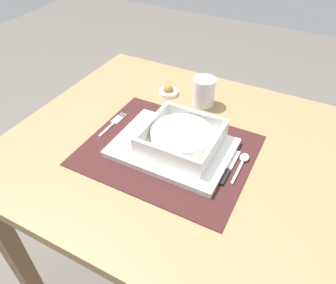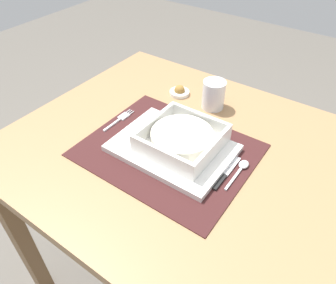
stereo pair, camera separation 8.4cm
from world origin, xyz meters
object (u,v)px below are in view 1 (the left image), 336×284
object	(u,v)px
porridge_bowl	(182,138)
spoon	(243,161)
fork	(114,123)
butter_knife	(229,169)
dining_table	(177,170)
drinking_glass	(204,93)
condiment_saucer	(168,91)
bread_knife	(221,164)

from	to	relation	value
porridge_bowl	spoon	bearing A→B (deg)	9.29
fork	butter_knife	distance (m)	0.37
fork	dining_table	bearing A→B (deg)	2.16
drinking_glass	porridge_bowl	bearing A→B (deg)	-81.55
fork	drinking_glass	world-z (taller)	drinking_glass
spoon	porridge_bowl	bearing A→B (deg)	-174.68
butter_knife	condiment_saucer	xyz separation A→B (m)	(-0.30, 0.25, 0.00)
porridge_bowl	spoon	xyz separation A→B (m)	(0.16, 0.03, -0.03)
butter_knife	bread_knife	world-z (taller)	same
dining_table	porridge_bowl	world-z (taller)	porridge_bowl
porridge_bowl	butter_knife	size ratio (longest dim) A/B	1.40
condiment_saucer	butter_knife	bearing A→B (deg)	-39.62
drinking_glass	butter_knife	bearing A→B (deg)	-54.85
spoon	drinking_glass	distance (m)	0.29
dining_table	spoon	bearing A→B (deg)	2.82
bread_knife	condiment_saucer	world-z (taller)	condiment_saucer
porridge_bowl	condiment_saucer	bearing A→B (deg)	124.72
spoon	drinking_glass	world-z (taller)	drinking_glass
butter_knife	spoon	bearing A→B (deg)	59.68
bread_knife	drinking_glass	size ratio (longest dim) A/B	1.45
porridge_bowl	condiment_saucer	xyz separation A→B (m)	(-0.16, 0.23, -0.03)
fork	condiment_saucer	size ratio (longest dim) A/B	1.93
porridge_bowl	butter_knife	bearing A→B (deg)	-6.85
porridge_bowl	fork	bearing A→B (deg)	177.61
bread_knife	dining_table	bearing A→B (deg)	169.90
butter_knife	drinking_glass	bearing A→B (deg)	122.42
condiment_saucer	spoon	bearing A→B (deg)	-32.44
dining_table	condiment_saucer	world-z (taller)	condiment_saucer
dining_table	drinking_glass	size ratio (longest dim) A/B	10.24
bread_knife	condiment_saucer	xyz separation A→B (m)	(-0.28, 0.24, 0.00)
fork	drinking_glass	distance (m)	0.29
butter_knife	drinking_glass	xyz separation A→B (m)	(-0.17, 0.25, 0.03)
bread_knife	porridge_bowl	bearing A→B (deg)	176.61
butter_knife	bread_knife	distance (m)	0.03
dining_table	spoon	distance (m)	0.21
dining_table	condiment_saucer	distance (m)	0.28
dining_table	bread_knife	world-z (taller)	bread_knife
porridge_bowl	fork	xyz separation A→B (m)	(-0.22, 0.01, -0.04)
dining_table	drinking_glass	xyz separation A→B (m)	(-0.02, 0.21, 0.14)
dining_table	bread_knife	distance (m)	0.18
fork	butter_knife	xyz separation A→B (m)	(0.36, -0.03, 0.00)
spoon	condiment_saucer	xyz separation A→B (m)	(-0.32, 0.21, 0.00)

